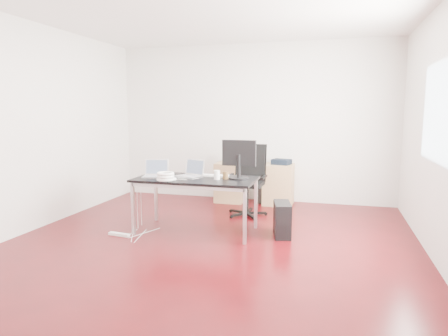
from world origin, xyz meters
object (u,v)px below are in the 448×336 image
(office_chair, at_px, (248,176))
(pc_tower, at_px, (282,219))
(desk, at_px, (196,182))
(filing_cabinet_right, at_px, (278,184))
(filing_cabinet_left, at_px, (231,182))

(office_chair, bearing_deg, pc_tower, -53.31)
(desk, height_order, filing_cabinet_right, desk)
(pc_tower, bearing_deg, office_chair, 111.89)
(office_chair, bearing_deg, desk, -112.19)
(filing_cabinet_left, bearing_deg, filing_cabinet_right, 0.00)
(desk, height_order, filing_cabinet_left, desk)
(filing_cabinet_left, distance_m, filing_cabinet_right, 0.86)
(desk, xyz_separation_m, office_chair, (0.49, 1.07, -0.07))
(office_chair, distance_m, filing_cabinet_left, 0.98)
(filing_cabinet_left, xyz_separation_m, filing_cabinet_right, (0.86, 0.00, 0.00))
(pc_tower, bearing_deg, desk, 172.90)
(office_chair, distance_m, filing_cabinet_right, 0.93)
(office_chair, bearing_deg, filing_cabinet_right, 68.00)
(filing_cabinet_right, bearing_deg, filing_cabinet_left, 180.00)
(filing_cabinet_right, relative_size, pc_tower, 1.56)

